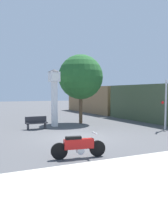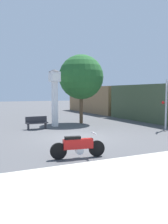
% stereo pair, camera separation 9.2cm
% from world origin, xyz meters
% --- Properties ---
extents(ground_plane, '(120.00, 120.00, 0.00)m').
position_xyz_m(ground_plane, '(0.00, 0.00, 0.00)').
color(ground_plane, '#4C4C4F').
extents(motorcycle, '(2.31, 0.59, 1.02)m').
position_xyz_m(motorcycle, '(-1.83, -4.27, 0.49)').
color(motorcycle, black).
rests_on(motorcycle, ground_plane).
extents(clock_tower, '(0.92, 0.92, 4.49)m').
position_xyz_m(clock_tower, '(0.41, 5.20, 2.95)').
color(clock_tower, white).
rests_on(clock_tower, ground_plane).
extents(freight_train, '(2.80, 23.38, 3.40)m').
position_xyz_m(freight_train, '(9.86, 10.12, 1.70)').
color(freight_train, '#425138').
rests_on(freight_train, ground_plane).
extents(railroad_crossing_signal, '(0.90, 0.82, 3.59)m').
position_xyz_m(railroad_crossing_signal, '(7.01, 0.01, 1.96)').
color(railroad_crossing_signal, '#B7B7BC').
rests_on(railroad_crossing_signal, ground_plane).
extents(street_tree, '(3.83, 3.83, 5.92)m').
position_xyz_m(street_tree, '(3.12, 6.10, 3.99)').
color(street_tree, brown).
rests_on(street_tree, ground_plane).
extents(bench, '(1.60, 0.44, 0.92)m').
position_xyz_m(bench, '(-1.27, 4.41, 0.49)').
color(bench, '#2D2D33').
rests_on(bench, ground_plane).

